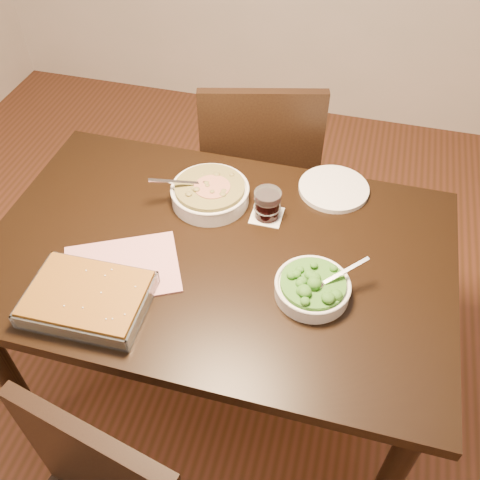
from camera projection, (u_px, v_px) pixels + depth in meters
The scene contains 10 objects.
ground at pixel (223, 376), 2.14m from camera, with size 4.00×4.00×0.00m, color #4B2A15.
table at pixel (218, 270), 1.67m from camera, with size 1.40×0.90×0.75m.
magazine_a at pixel (122, 269), 1.55m from camera, with size 0.33×0.24×0.01m, color #B63452.
coaster at pixel (267, 216), 1.70m from camera, with size 0.10×0.10×0.00m, color white.
stew_bowl at pixel (210, 193), 1.73m from camera, with size 0.27×0.26×0.10m.
broccoli_bowl at pixel (312, 287), 1.47m from camera, with size 0.21×0.21×0.08m.
baking_dish at pixel (88, 298), 1.44m from camera, with size 0.33×0.25×0.06m.
wine_tumbler at pixel (267, 204), 1.67m from camera, with size 0.09×0.09×0.10m.
dinner_plate at pixel (334, 189), 1.78m from camera, with size 0.23×0.23×0.02m, color white.
chair_far at pixel (259, 168), 2.21m from camera, with size 0.55×0.55×0.97m.
Camera 1 is at (0.35, -1.03, 1.93)m, focal length 40.00 mm.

